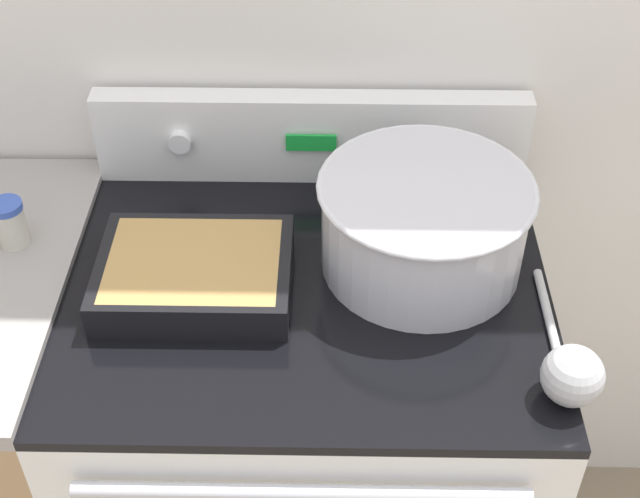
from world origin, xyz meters
The scene contains 7 objects.
kitchen_wall centered at (0.00, 0.68, 1.25)m, with size 8.00×0.05×2.50m.
stove_range centered at (0.00, 0.32, 0.48)m, with size 0.78×0.68×0.95m.
control_panel centered at (0.00, 0.62, 1.04)m, with size 0.78×0.07×0.17m.
mixing_bowl centered at (0.19, 0.38, 1.04)m, with size 0.34×0.34×0.16m.
casserole_dish centered at (-0.18, 0.31, 0.99)m, with size 0.31×0.23×0.06m.
ladle centered at (0.37, 0.10, 0.99)m, with size 0.09×0.30×0.09m.
spice_jar_blue_cap centered at (-0.49, 0.40, 1.01)m, with size 0.06×0.06×0.08m.
Camera 1 is at (0.04, -0.73, 1.94)m, focal length 50.00 mm.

